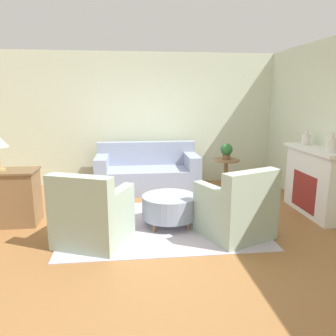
# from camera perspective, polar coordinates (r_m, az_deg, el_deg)

# --- Properties ---
(ground_plane) EXTENTS (16.00, 16.00, 0.00)m
(ground_plane) POSITION_cam_1_polar(r_m,az_deg,el_deg) (5.00, -1.00, -9.83)
(ground_plane) COLOR #996638
(wall_back) EXTENTS (9.03, 0.12, 2.80)m
(wall_back) POSITION_cam_1_polar(r_m,az_deg,el_deg) (7.21, -3.08, 8.47)
(wall_back) COLOR beige
(wall_back) RESTS_ON ground_plane
(rug) EXTENTS (2.84, 2.09, 0.01)m
(rug) POSITION_cam_1_polar(r_m,az_deg,el_deg) (4.99, -1.00, -9.78)
(rug) COLOR #BCB2C1
(rug) RESTS_ON ground_plane
(couch) EXTENTS (2.04, 0.97, 0.96)m
(couch) POSITION_cam_1_polar(r_m,az_deg,el_deg) (6.69, -3.61, -0.98)
(couch) COLOR #8E99B2
(couch) RESTS_ON ground_plane
(armchair_left) EXTENTS (1.08, 1.07, 0.96)m
(armchair_left) POSITION_cam_1_polar(r_m,az_deg,el_deg) (4.37, -13.19, -8.26)
(armchair_left) COLOR #9EB29E
(armchair_left) RESTS_ON rug
(armchair_right) EXTENTS (1.08, 1.07, 0.96)m
(armchair_right) POSITION_cam_1_polar(r_m,az_deg,el_deg) (4.57, 11.98, -7.30)
(armchair_right) COLOR #9EB29E
(armchair_right) RESTS_ON rug
(ottoman_table) EXTENTS (0.81, 0.81, 0.45)m
(ottoman_table) POSITION_cam_1_polar(r_m,az_deg,el_deg) (4.88, 0.23, -6.70)
(ottoman_table) COLOR #8E99B2
(ottoman_table) RESTS_ON rug
(side_table) EXTENTS (0.53, 0.53, 0.65)m
(side_table) POSITION_cam_1_polar(r_m,az_deg,el_deg) (6.72, 10.04, -0.25)
(side_table) COLOR olive
(side_table) RESTS_ON ground_plane
(fireplace) EXTENTS (0.44, 1.38, 1.09)m
(fireplace) POSITION_cam_1_polar(r_m,az_deg,el_deg) (5.79, 24.22, -1.89)
(fireplace) COLOR white
(fireplace) RESTS_ON ground_plane
(dresser) EXTENTS (1.02, 0.51, 0.83)m
(dresser) POSITION_cam_1_polar(r_m,az_deg,el_deg) (5.46, -26.75, -4.47)
(dresser) COLOR olive
(dresser) RESTS_ON ground_plane
(vase_mantel_near) EXTENTS (0.14, 0.14, 0.24)m
(vase_mantel_near) POSITION_cam_1_polar(r_m,az_deg,el_deg) (5.98, 22.90, 4.65)
(vase_mantel_near) COLOR silver
(vase_mantel_near) RESTS_ON fireplace
(vase_mantel_far) EXTENTS (0.15, 0.15, 0.29)m
(vase_mantel_far) POSITION_cam_1_polar(r_m,az_deg,el_deg) (5.38, 26.57, 3.74)
(vase_mantel_far) COLOR silver
(vase_mantel_far) RESTS_ON fireplace
(potted_plant_on_side_table) EXTENTS (0.24, 0.24, 0.32)m
(potted_plant_on_side_table) POSITION_cam_1_polar(r_m,az_deg,el_deg) (6.65, 10.16, 3.00)
(potted_plant_on_side_table) COLOR brown
(potted_plant_on_side_table) RESTS_ON side_table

